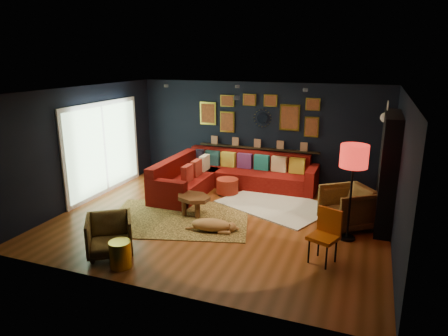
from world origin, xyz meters
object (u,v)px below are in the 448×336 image
(orange_chair, at_px, (326,231))
(armchair_right, at_px, (348,206))
(pouf, at_px, (227,186))
(armchair_left, at_px, (109,233))
(gold_stool, at_px, (120,254))
(floor_lamp, at_px, (354,160))
(coffee_table, at_px, (193,199))
(dog, at_px, (211,223))
(sectional, at_px, (223,177))

(orange_chair, bearing_deg, armchair_right, 102.63)
(armchair_right, bearing_deg, pouf, -145.31)
(armchair_left, relative_size, orange_chair, 0.84)
(gold_stool, height_order, orange_chair, orange_chair)
(armchair_left, xyz_separation_m, gold_stool, (0.41, -0.30, -0.16))
(floor_lamp, bearing_deg, armchair_right, 95.13)
(coffee_table, height_order, pouf, coffee_table)
(coffee_table, distance_m, floor_lamp, 3.30)
(armchair_left, bearing_deg, orange_chair, -18.04)
(coffee_table, bearing_deg, armchair_right, 9.55)
(coffee_table, relative_size, armchair_left, 1.29)
(orange_chair, xyz_separation_m, dog, (-2.16, 0.40, -0.34))
(sectional, height_order, floor_lamp, floor_lamp)
(pouf, bearing_deg, coffee_table, -97.66)
(pouf, xyz_separation_m, armchair_right, (2.85, -0.99, 0.24))
(orange_chair, bearing_deg, sectional, 156.50)
(pouf, bearing_deg, sectional, 125.13)
(pouf, height_order, armchair_left, armchair_left)
(gold_stool, bearing_deg, dog, 64.23)
(pouf, distance_m, armchair_right, 3.02)
(pouf, bearing_deg, floor_lamp, -28.15)
(coffee_table, height_order, dog, coffee_table)
(pouf, height_order, floor_lamp, floor_lamp)
(pouf, height_order, orange_chair, orange_chair)
(armchair_right, bearing_deg, orange_chair, -45.05)
(pouf, bearing_deg, orange_chair, -44.09)
(dog, bearing_deg, floor_lamp, 2.67)
(sectional, bearing_deg, orange_chair, -45.10)
(armchair_right, xyz_separation_m, floor_lamp, (0.05, -0.56, 1.05))
(coffee_table, bearing_deg, armchair_left, -106.21)
(gold_stool, height_order, floor_lamp, floor_lamp)
(floor_lamp, bearing_deg, sectional, 149.17)
(armchair_left, distance_m, dog, 1.90)
(sectional, bearing_deg, dog, -74.77)
(sectional, xyz_separation_m, orange_chair, (2.82, -2.83, 0.20))
(floor_lamp, bearing_deg, dog, -166.75)
(gold_stool, relative_size, floor_lamp, 0.24)
(sectional, xyz_separation_m, armchair_left, (-0.58, -3.86, 0.05))
(floor_lamp, bearing_deg, coffee_table, 179.20)
(armchair_right, bearing_deg, coffee_table, -116.52)
(coffee_table, bearing_deg, floor_lamp, -0.80)
(armchair_right, distance_m, orange_chair, 1.55)
(armchair_left, bearing_deg, dog, 14.04)
(sectional, distance_m, floor_lamp, 3.81)
(coffee_table, xyz_separation_m, floor_lamp, (3.10, -0.04, 1.14))
(coffee_table, height_order, armchair_left, armchair_left)
(armchair_right, bearing_deg, armchair_left, -91.02)
(sectional, bearing_deg, coffee_table, -89.55)
(pouf, relative_size, floor_lamp, 0.30)
(orange_chair, distance_m, dog, 2.22)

